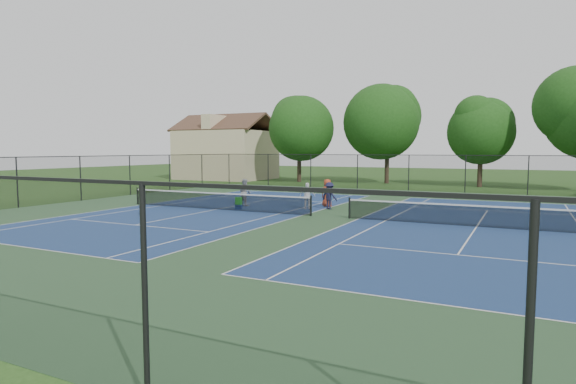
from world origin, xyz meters
The scene contains 16 objects.
ground centered at (0.00, 0.00, 0.00)m, with size 140.00×140.00×0.00m, color #234716.
court_pad centered at (0.00, 0.00, 0.00)m, with size 36.00×36.00×0.01m, color #2E512F.
tennis_court_left centered at (-7.00, 0.00, 0.10)m, with size 12.00×23.83×1.07m.
tennis_court_right centered at (7.00, 0.00, 0.10)m, with size 12.00×23.83×1.07m.
perimeter_fence centered at (0.00, 0.00, 1.60)m, with size 36.08×36.08×3.02m.
tree_back_a centered at (-13.00, 24.00, 6.04)m, with size 6.80×6.80×9.15m.
tree_back_b centered at (-4.00, 26.00, 6.60)m, with size 7.60×7.60×10.03m.
tree_back_c centered at (5.00, 25.00, 5.48)m, with size 6.00×6.00×8.40m.
clapboard_house centered at (-23.00, 25.00, 3.09)m, with size 10.80×8.10×7.65m.
child_player centered at (-8.88, -3.86, 0.52)m, with size 0.38×0.25×1.04m, color orange.
instructor centered at (-6.54, 2.40, 0.84)m, with size 0.81×0.63×1.67m, color gray.
bystander_a centered at (-2.40, 2.57, 0.77)m, with size 0.90×0.38×1.54m, color white.
bystander_b centered at (-1.23, 3.07, 0.79)m, with size 1.02×0.58×1.57m, color #171733.
bystander_c centered at (-1.83, 4.22, 0.84)m, with size 0.82×0.53×1.68m, color #9C361C.
ball_crate centered at (-5.90, 0.68, 0.14)m, with size 0.37×0.28×0.28m, color #16429C.
ball_hopper centered at (-5.90, 0.68, 0.50)m, with size 0.34×0.26×0.43m, color green.
Camera 1 is at (8.93, -22.67, 3.42)m, focal length 30.00 mm.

